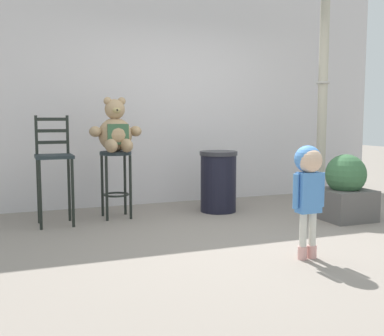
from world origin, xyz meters
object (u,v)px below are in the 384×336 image
bar_stool_with_teddy (116,171)px  lamppost (322,122)px  child_walking (309,177)px  bar_chair_empty (54,163)px  planter_with_shrub (345,190)px  trash_bin (218,181)px  teddy_bear (116,132)px

bar_stool_with_teddy → lamppost: (2.70, -0.23, 0.56)m
bar_stool_with_teddy → child_walking: 2.45m
bar_chair_empty → planter_with_shrub: bearing=-16.9°
planter_with_shrub → bar_chair_empty: bearing=163.1°
trash_bin → lamppost: lamppost is taller
trash_bin → lamppost: size_ratio=0.27×
planter_with_shrub → teddy_bear: bearing=156.9°
child_walking → bar_chair_empty: 2.76m
child_walking → planter_with_shrub: child_walking is taller
bar_stool_with_teddy → child_walking: (1.14, -2.17, 0.14)m
teddy_bear → trash_bin: size_ratio=0.83×
lamppost → bar_chair_empty: lamppost is taller
teddy_bear → child_walking: (1.14, -2.14, -0.32)m
lamppost → teddy_bear: bearing=175.7°
trash_bin → planter_with_shrub: size_ratio=1.00×
teddy_bear → child_walking: 2.44m
lamppost → bar_chair_empty: 3.43m
bar_stool_with_teddy → bar_chair_empty: bearing=-170.6°
trash_bin → bar_chair_empty: 1.99m
teddy_bear → lamppost: (2.70, -0.20, 0.10)m
bar_chair_empty → planter_with_shrub: 3.29m
teddy_bear → planter_with_shrub: 2.72m
bar_chair_empty → child_walking: bearing=-48.1°
teddy_bear → bar_chair_empty: 0.78m
child_walking → lamppost: lamppost is taller
child_walking → trash_bin: (0.13, 2.07, -0.31)m
bar_stool_with_teddy → child_walking: child_walking is taller
bar_stool_with_teddy → teddy_bear: (-0.00, -0.03, 0.46)m
child_walking → bar_chair_empty: (-1.84, 2.05, -0.00)m
bar_stool_with_teddy → lamppost: size_ratio=0.28×
trash_bin → lamppost: (1.44, -0.13, 0.73)m
lamppost → child_walking: bearing=-128.9°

